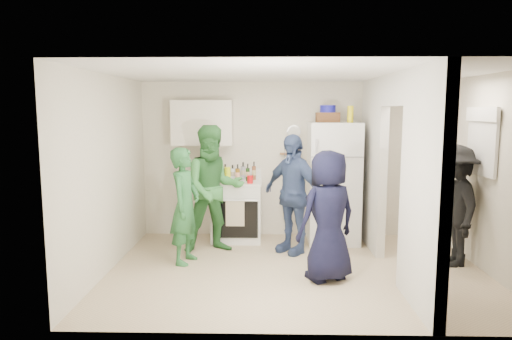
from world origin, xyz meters
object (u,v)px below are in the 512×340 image
(person_green_left, at_px, (185,206))
(person_navy, at_px, (328,216))
(yellow_cup_stack_top, at_px, (350,114))
(person_denim, at_px, (292,194))
(fridge, at_px, (333,183))
(person_nook, at_px, (455,205))
(blue_bowl, at_px, (328,109))
(person_green_center, at_px, (214,189))
(wicker_basket, at_px, (328,117))
(stove, at_px, (237,211))

(person_green_left, height_order, person_navy, person_navy)
(yellow_cup_stack_top, xyz_separation_m, person_navy, (-0.51, -1.56, -1.20))
(person_denim, bearing_deg, person_green_left, -117.48)
(fridge, xyz_separation_m, yellow_cup_stack_top, (0.22, -0.10, 1.06))
(person_nook, bearing_deg, blue_bowl, -122.63)
(blue_bowl, relative_size, yellow_cup_stack_top, 0.96)
(blue_bowl, relative_size, person_green_center, 0.13)
(wicker_basket, height_order, person_nook, wicker_basket)
(person_navy, relative_size, person_nook, 0.99)
(person_green_left, relative_size, person_denim, 0.91)
(blue_bowl, height_order, person_denim, blue_bowl)
(stove, height_order, blue_bowl, blue_bowl)
(yellow_cup_stack_top, height_order, person_nook, yellow_cup_stack_top)
(yellow_cup_stack_top, distance_m, person_green_left, 2.81)
(wicker_basket, distance_m, person_green_left, 2.58)
(person_green_left, bearing_deg, person_navy, -95.38)
(fridge, xyz_separation_m, blue_bowl, (-0.10, 0.05, 1.14))
(blue_bowl, bearing_deg, yellow_cup_stack_top, -25.11)
(wicker_basket, distance_m, person_denim, 1.37)
(wicker_basket, xyz_separation_m, person_green_center, (-1.70, -0.61, -1.02))
(wicker_basket, bearing_deg, person_green_center, -160.17)
(fridge, distance_m, person_green_left, 2.38)
(wicker_basket, bearing_deg, person_navy, -96.51)
(person_green_left, relative_size, person_nook, 0.97)
(stove, distance_m, person_navy, 2.10)
(person_green_center, bearing_deg, wicker_basket, 1.96)
(fridge, relative_size, person_green_left, 1.19)
(fridge, relative_size, person_nook, 1.16)
(blue_bowl, xyz_separation_m, yellow_cup_stack_top, (0.32, -0.15, -0.08))
(person_denim, xyz_separation_m, person_navy, (0.37, -1.09, -0.07))
(wicker_basket, bearing_deg, blue_bowl, 0.00)
(person_green_left, xyz_separation_m, person_nook, (3.58, -0.00, 0.02))
(person_green_center, relative_size, person_nook, 1.15)
(person_green_left, bearing_deg, stove, -16.91)
(wicker_basket, height_order, blue_bowl, blue_bowl)
(person_green_center, bearing_deg, person_denim, -18.28)
(wicker_basket, distance_m, blue_bowl, 0.13)
(fridge, xyz_separation_m, person_denim, (-0.67, -0.57, -0.07))
(fridge, height_order, person_navy, fridge)
(fridge, relative_size, person_green_center, 1.01)
(person_denim, distance_m, person_navy, 1.15)
(yellow_cup_stack_top, bearing_deg, wicker_basket, 154.89)
(person_green_center, height_order, person_denim, person_green_center)
(yellow_cup_stack_top, relative_size, person_denim, 0.15)
(person_green_center, bearing_deg, person_nook, -26.61)
(person_green_left, bearing_deg, person_nook, -77.36)
(blue_bowl, xyz_separation_m, person_nook, (1.55, -1.11, -1.27))
(blue_bowl, distance_m, person_nook, 2.29)
(yellow_cup_stack_top, bearing_deg, fridge, 155.56)
(wicker_basket, xyz_separation_m, person_navy, (-0.19, -1.71, -1.15))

